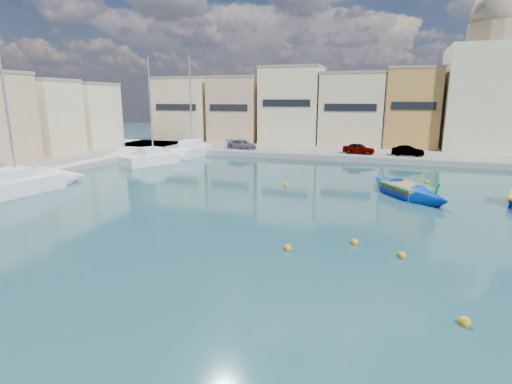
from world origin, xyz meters
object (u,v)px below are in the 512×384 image
at_px(yacht_mid, 39,183).
at_px(yacht_north, 198,150).
at_px(church_block, 491,83).
at_px(yacht_midnorth, 165,158).
at_px(luzzu_green, 407,191).

bearing_deg(yacht_mid, yacht_north, 83.55).
height_order(church_block, yacht_midnorth, church_block).
distance_m(luzzu_green, yacht_north, 27.83).
bearing_deg(church_block, yacht_mid, -137.31).
relative_size(yacht_north, yacht_midnorth, 1.07).
bearing_deg(yacht_midnorth, yacht_north, 87.78).
relative_size(church_block, yacht_north, 1.55).
distance_m(church_block, yacht_mid, 48.89).
bearing_deg(yacht_midnorth, church_block, 29.03).
distance_m(church_block, yacht_midnorth, 38.93).
xyz_separation_m(church_block, yacht_mid, (-35.46, -32.71, -7.92)).
height_order(church_block, yacht_north, church_block).
height_order(church_block, luzzu_green, church_block).
distance_m(church_block, yacht_north, 35.82).
height_order(luzzu_green, yacht_midnorth, yacht_midnorth).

